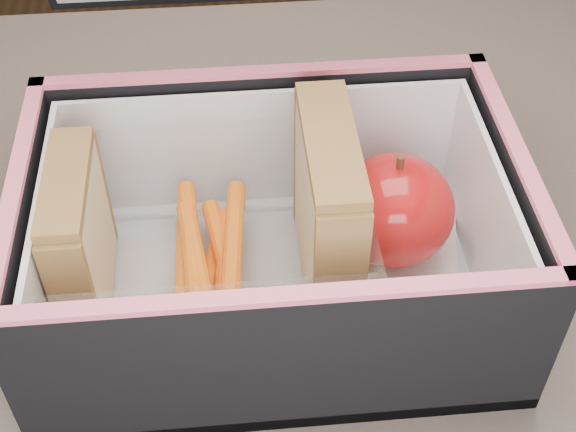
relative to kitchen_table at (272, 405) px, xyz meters
name	(u,v)px	position (x,y,z in m)	size (l,w,h in m)	color
kitchen_table	(272,405)	(0.00, 0.00, 0.00)	(1.20, 0.80, 0.75)	brown
lunch_bag	(272,224)	(0.00, 0.03, 0.15)	(0.29, 0.29, 0.27)	black
plastic_tub	(206,245)	(-0.04, 0.03, 0.14)	(0.19, 0.14, 0.08)	white
sandwich_left	(80,239)	(-0.11, 0.03, 0.16)	(0.02, 0.09, 0.10)	tan
sandwich_right	(328,212)	(0.04, 0.03, 0.16)	(0.03, 0.11, 0.12)	tan
carrot_sticks	(212,273)	(-0.03, 0.02, 0.12)	(0.05, 0.13, 0.03)	#F9590B
paper_napkin	(398,254)	(0.09, 0.04, 0.11)	(0.08, 0.08, 0.01)	white
red_apple	(394,210)	(0.08, 0.04, 0.15)	(0.10, 0.10, 0.08)	#9C1B10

